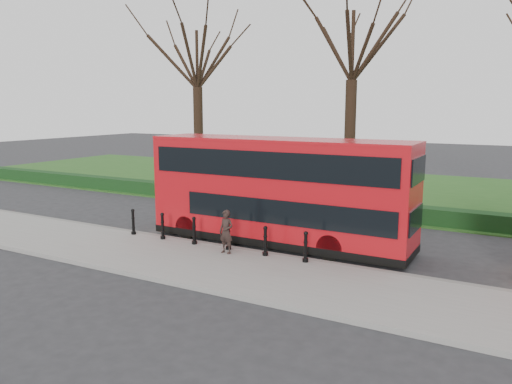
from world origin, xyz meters
The scene contains 12 objects.
ground centered at (0.00, 0.00, 0.00)m, with size 120.00×120.00×0.00m, color #28282B.
pavement centered at (0.00, -3.00, 0.07)m, with size 60.00×4.00×0.15m, color gray.
kerb centered at (0.00, -1.00, 0.07)m, with size 60.00×0.25×0.16m, color slate.
grass_verge centered at (0.00, 15.00, 0.03)m, with size 60.00×18.00×0.06m, color #25531B.
hedge centered at (0.00, 6.80, 0.40)m, with size 60.00×0.90×0.80m, color black.
yellow_line_outer centered at (0.00, -0.70, 0.01)m, with size 60.00×0.10×0.01m, color yellow.
yellow_line_inner centered at (0.00, -0.50, 0.01)m, with size 60.00×0.10×0.01m, color yellow.
tree_left centered at (-8.00, 10.00, 8.56)m, with size 7.53×7.53×11.77m.
tree_mid centered at (2.00, 10.00, 8.82)m, with size 7.76×7.76×12.12m.
bollard_row centered at (0.57, -1.35, 0.65)m, with size 7.72×0.15×1.00m.
bus_lead centered at (2.33, 0.67, 2.06)m, with size 10.27×2.36×4.09m.
pedestrian centered at (1.50, -1.76, 0.92)m, with size 0.57×0.37×1.55m, color black.
Camera 1 is at (10.67, -16.16, 5.27)m, focal length 35.00 mm.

